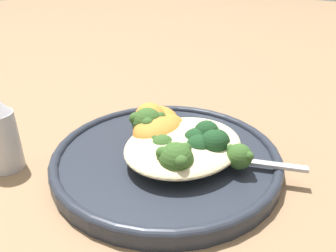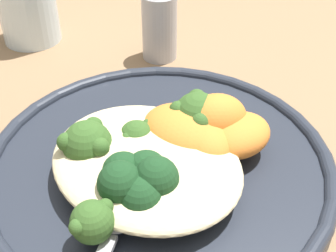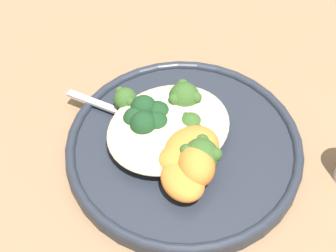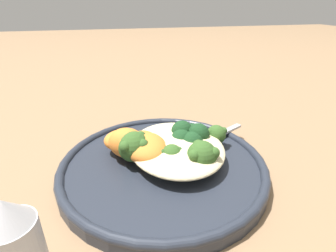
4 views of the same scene
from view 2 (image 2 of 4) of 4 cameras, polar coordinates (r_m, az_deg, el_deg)
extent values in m
plane|color=#846647|center=(0.38, -1.19, -7.23)|extent=(4.00, 4.00, 0.00)
cylinder|color=#232833|center=(0.38, -1.10, -5.19)|extent=(0.28, 0.28, 0.02)
torus|color=#232833|center=(0.37, -1.12, -4.29)|extent=(0.28, 0.28, 0.01)
ellipsoid|color=beige|center=(0.34, -2.26, -4.66)|extent=(0.15, 0.13, 0.02)
ellipsoid|color=#ADC675|center=(0.36, 2.47, -3.67)|extent=(0.05, 0.07, 0.02)
sphere|color=#335623|center=(0.37, 3.70, 1.07)|extent=(0.04, 0.04, 0.04)
sphere|color=#335623|center=(0.37, 1.27, 1.90)|extent=(0.02, 0.02, 0.02)
sphere|color=#335623|center=(0.36, 3.98, 0.44)|extent=(0.02, 0.02, 0.02)
sphere|color=#335623|center=(0.37, 6.20, 2.01)|extent=(0.02, 0.02, 0.02)
sphere|color=#335623|center=(0.38, 3.53, 3.37)|extent=(0.02, 0.02, 0.02)
ellipsoid|color=#ADC675|center=(0.35, 0.34, -4.45)|extent=(0.07, 0.02, 0.02)
sphere|color=#335623|center=(0.36, -3.62, -1.34)|extent=(0.03, 0.03, 0.03)
sphere|color=#335623|center=(0.36, -4.94, -1.55)|extent=(0.01, 0.01, 0.01)
sphere|color=#335623|center=(0.37, -2.41, 0.07)|extent=(0.01, 0.01, 0.01)
ellipsoid|color=#ADC675|center=(0.35, -1.49, -4.62)|extent=(0.10, 0.07, 0.02)
sphere|color=#335623|center=(0.35, -9.77, -2.30)|extent=(0.04, 0.04, 0.04)
sphere|color=#335623|center=(0.35, -12.27, -1.92)|extent=(0.01, 0.01, 0.01)
sphere|color=#335623|center=(0.34, -8.32, -2.56)|extent=(0.01, 0.01, 0.01)
sphere|color=#335623|center=(0.36, -9.06, -0.01)|extent=(0.01, 0.01, 0.01)
ellipsoid|color=#ADC675|center=(0.33, -1.47, -7.74)|extent=(0.02, 0.11, 0.01)
sphere|color=#335623|center=(0.31, -9.21, -11.48)|extent=(0.03, 0.03, 0.03)
sphere|color=#335623|center=(0.30, -11.00, -12.01)|extent=(0.01, 0.01, 0.01)
sphere|color=#335623|center=(0.31, -7.67, -9.73)|extent=(0.01, 0.01, 0.01)
ellipsoid|color=orange|center=(0.37, 5.75, 0.83)|extent=(0.06, 0.07, 0.04)
ellipsoid|color=orange|center=(0.37, 2.04, -0.65)|extent=(0.08, 0.06, 0.03)
ellipsoid|color=orange|center=(0.36, 4.28, -1.72)|extent=(0.06, 0.06, 0.03)
ellipsoid|color=orange|center=(0.37, 8.48, -1.09)|extent=(0.05, 0.06, 0.03)
sphere|color=#193D1E|center=(0.33, -5.25, -5.93)|extent=(0.03, 0.03, 0.03)
sphere|color=#193D1E|center=(0.32, -5.84, -7.00)|extent=(0.03, 0.03, 0.03)
sphere|color=#193D1E|center=(0.32, -3.35, -8.65)|extent=(0.03, 0.03, 0.03)
sphere|color=#193D1E|center=(0.32, -1.43, -6.43)|extent=(0.03, 0.03, 0.03)
sphere|color=#193D1E|center=(0.33, -2.65, -5.59)|extent=(0.03, 0.03, 0.03)
ellipsoid|color=#A3A3A8|center=(0.32, -5.76, -10.42)|extent=(0.04, 0.05, 0.01)
cylinder|color=silver|center=(0.58, -16.87, 14.25)|extent=(0.07, 0.07, 0.09)
cylinder|color=#B2B2B7|center=(0.52, -1.05, 12.00)|extent=(0.04, 0.04, 0.07)
camera|label=1|loc=(0.45, -55.25, 18.58)|focal=35.00mm
camera|label=3|loc=(0.58, 76.74, 46.22)|focal=60.00mm
camera|label=4|loc=(0.55, -22.20, 30.63)|focal=28.00mm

